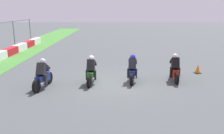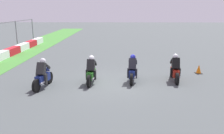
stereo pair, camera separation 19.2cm
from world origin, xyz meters
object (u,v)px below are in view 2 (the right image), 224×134
object	(u,v)px
rider_lane_c	(91,72)
rider_lane_d	(43,76)
rider_lane_a	(175,70)
rider_lane_b	(132,71)
traffic_cone	(199,69)

from	to	relation	value
rider_lane_c	rider_lane_d	world-z (taller)	same
rider_lane_a	rider_lane_b	size ratio (longest dim) A/B	1.00
rider_lane_a	rider_lane_d	xyz separation A→B (m)	(-1.35, 6.99, 0.00)
rider_lane_d	rider_lane_b	bearing A→B (deg)	-66.70
rider_lane_c	rider_lane_d	bearing A→B (deg)	112.50
rider_lane_b	rider_lane_c	xyz separation A→B (m)	(-0.35, 2.23, 0.00)
rider_lane_d	traffic_cone	bearing A→B (deg)	-62.24
traffic_cone	rider_lane_d	bearing A→B (deg)	108.41
rider_lane_b	rider_lane_d	distance (m)	4.75
rider_lane_a	rider_lane_b	world-z (taller)	same
rider_lane_a	rider_lane_c	bearing A→B (deg)	100.44
rider_lane_a	traffic_cone	bearing A→B (deg)	-45.86
rider_lane_b	traffic_cone	distance (m)	4.62
rider_lane_a	rider_lane_b	xyz separation A→B (m)	(-0.20, 2.38, 0.00)
rider_lane_b	rider_lane_a	bearing A→B (deg)	-78.16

